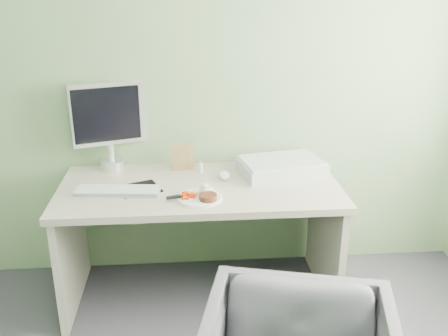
{
  "coord_description": "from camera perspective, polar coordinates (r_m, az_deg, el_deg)",
  "views": [
    {
      "loc": [
        -0.07,
        -1.01,
        1.84
      ],
      "look_at": [
        0.13,
        1.5,
        0.88
      ],
      "focal_mm": 40.0,
      "sensor_mm": 36.0,
      "label": 1
    }
  ],
  "objects": [
    {
      "name": "carrot_heap",
      "position": [
        2.66,
        -4.04,
        -3.04
      ],
      "size": [
        0.07,
        0.06,
        0.04
      ],
      "primitive_type": "cube",
      "rotation": [
        0.0,
        0.0,
        -0.13
      ],
      "color": "red",
      "rests_on": "plate"
    },
    {
      "name": "computer_mouse",
      "position": [
        2.94,
        0.02,
        -0.85
      ],
      "size": [
        0.06,
        0.11,
        0.04
      ],
      "primitive_type": "ellipsoid",
      "rotation": [
        0.0,
        0.0,
        -0.01
      ],
      "color": "white",
      "rests_on": "desk"
    },
    {
      "name": "wall_back",
      "position": [
        3.05,
        -3.25,
        11.63
      ],
      "size": [
        3.5,
        0.0,
        3.5
      ],
      "primitive_type": "plane",
      "rotation": [
        1.57,
        0.0,
        0.0
      ],
      "color": "gray",
      "rests_on": "floor"
    },
    {
      "name": "mousepad",
      "position": [
        2.84,
        -9.7,
        -2.36
      ],
      "size": [
        0.28,
        0.27,
        0.0
      ],
      "primitive_type": "cube",
      "rotation": [
        0.0,
        0.0,
        0.4
      ],
      "color": "black",
      "rests_on": "desk"
    },
    {
      "name": "monitor",
      "position": [
        3.09,
        -13.01,
        5.22
      ],
      "size": [
        0.44,
        0.18,
        0.54
      ],
      "rotation": [
        0.0,
        0.0,
        0.32
      ],
      "color": "silver",
      "rests_on": "desk"
    },
    {
      "name": "keyboard",
      "position": [
        2.8,
        -12.08,
        -2.55
      ],
      "size": [
        0.46,
        0.18,
        0.02
      ],
      "primitive_type": "cube",
      "rotation": [
        0.0,
        0.0,
        -0.09
      ],
      "color": "white",
      "rests_on": "desk"
    },
    {
      "name": "steak",
      "position": [
        2.63,
        -1.83,
        -3.34
      ],
      "size": [
        0.1,
        0.1,
        0.03
      ],
      "primitive_type": "cylinder",
      "rotation": [
        0.0,
        0.0,
        0.05
      ],
      "color": "black",
      "rests_on": "plate"
    },
    {
      "name": "desk",
      "position": [
        2.93,
        -2.73,
        -5.27
      ],
      "size": [
        1.6,
        0.75,
        0.73
      ],
      "color": "#BEB09F",
      "rests_on": "floor"
    },
    {
      "name": "plate",
      "position": [
        2.68,
        -2.8,
        -3.46
      ],
      "size": [
        0.24,
        0.24,
        0.01
      ],
      "primitive_type": "cylinder",
      "color": "white",
      "rests_on": "desk"
    },
    {
      "name": "photo_frame",
      "position": [
        3.06,
        -4.79,
        1.19
      ],
      "size": [
        0.13,
        0.03,
        0.16
      ],
      "primitive_type": "cube",
      "rotation": [
        0.0,
        0.0,
        0.09
      ],
      "color": "olive",
      "rests_on": "desk"
    },
    {
      "name": "steak_knife",
      "position": [
        2.66,
        -5.07,
        -3.23
      ],
      "size": [
        0.2,
        0.08,
        0.02
      ],
      "rotation": [
        0.0,
        0.0,
        0.32
      ],
      "color": "silver",
      "rests_on": "plate"
    },
    {
      "name": "eyedrop_bottle",
      "position": [
        3.03,
        -2.67,
        0.1
      ],
      "size": [
        0.03,
        0.03,
        0.08
      ],
      "color": "white",
      "rests_on": "desk"
    },
    {
      "name": "potato_pile",
      "position": [
        2.71,
        -2.14,
        -2.32
      ],
      "size": [
        0.11,
        0.08,
        0.06
      ],
      "primitive_type": "ellipsoid",
      "rotation": [
        0.0,
        0.0,
        0.08
      ],
      "color": "tan",
      "rests_on": "plate"
    },
    {
      "name": "scanner",
      "position": [
        3.04,
        6.55,
        0.12
      ],
      "size": [
        0.55,
        0.42,
        0.08
      ],
      "primitive_type": "cube",
      "rotation": [
        0.0,
        0.0,
        0.2
      ],
      "color": "silver",
      "rests_on": "desk"
    }
  ]
}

